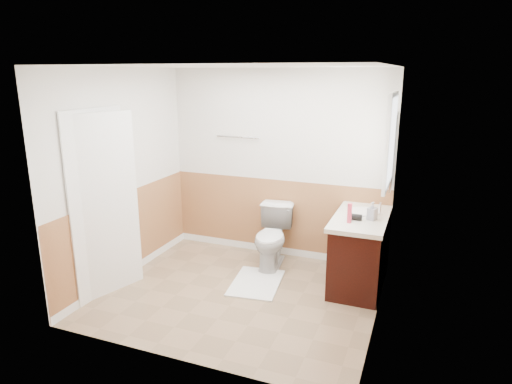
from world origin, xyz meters
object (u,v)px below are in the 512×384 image
at_px(lotion_bottle, 349,213).
at_px(vanity_cabinet, 360,253).
at_px(toilet, 272,237).
at_px(soap_dispenser, 372,211).
at_px(bath_mat, 256,283).

bearing_deg(lotion_bottle, vanity_cabinet, 70.36).
relative_size(toilet, soap_dispenser, 3.83).
xyz_separation_m(toilet, vanity_cabinet, (1.13, -0.14, 0.01)).
xyz_separation_m(toilet, soap_dispenser, (1.25, -0.22, 0.56)).
distance_m(bath_mat, soap_dispenser, 1.60).
distance_m(lotion_bottle, soap_dispenser, 0.30).
distance_m(bath_mat, vanity_cabinet, 1.27).
bearing_deg(lotion_bottle, soap_dispenser, 41.81).
relative_size(vanity_cabinet, lotion_bottle, 5.00).
bearing_deg(lotion_bottle, bath_mat, -171.96).
xyz_separation_m(lotion_bottle, soap_dispenser, (0.22, 0.20, -0.01)).
distance_m(vanity_cabinet, lotion_bottle, 0.63).
height_order(bath_mat, vanity_cabinet, vanity_cabinet).
bearing_deg(soap_dispenser, bath_mat, -164.70).
bearing_deg(toilet, vanity_cabinet, -14.37).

